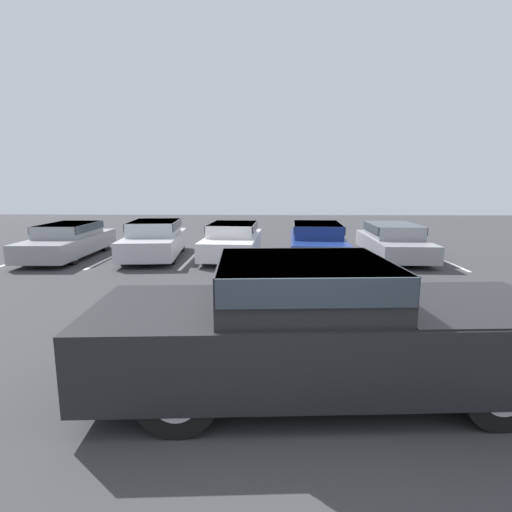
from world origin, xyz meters
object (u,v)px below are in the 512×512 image
pickup_truck (327,326)px  parked_sedan_e (393,240)px  parked_sedan_d (317,240)px  parked_sedan_b (155,238)px  parked_sedan_c (233,239)px  parked_sedan_a (69,239)px

pickup_truck → parked_sedan_e: size_ratio=1.27×
parked_sedan_e → parked_sedan_d: bearing=-83.7°
parked_sedan_b → parked_sedan_c: bearing=88.1°
parked_sedan_a → parked_sedan_b: 3.11m
parked_sedan_b → parked_sedan_d: bearing=84.2°
parked_sedan_a → parked_sedan_b: parked_sedan_b is taller
pickup_truck → parked_sedan_a: size_ratio=1.22×
pickup_truck → parked_sedan_b: size_ratio=1.30×
parked_sedan_a → parked_sedan_e: 11.63m
parked_sedan_b → parked_sedan_e: (8.52, 0.14, -0.05)m
parked_sedan_b → parked_sedan_e: size_ratio=0.98×
parked_sedan_a → parked_sedan_c: 5.90m
parked_sedan_d → parked_sedan_c: bearing=-90.8°
pickup_truck → parked_sedan_c: size_ratio=1.31×
parked_sedan_c → parked_sedan_d: size_ratio=0.92×
parked_sedan_b → parked_sedan_c: (2.79, 0.15, -0.05)m
parked_sedan_b → parked_sedan_c: size_ratio=1.01×
parked_sedan_a → parked_sedan_c: (5.90, 0.17, 0.00)m
parked_sedan_c → parked_sedan_d: 3.00m
parked_sedan_e → parked_sedan_c: bearing=-88.4°
parked_sedan_a → parked_sedan_e: bearing=89.4°
parked_sedan_a → parked_sedan_b: bearing=89.1°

